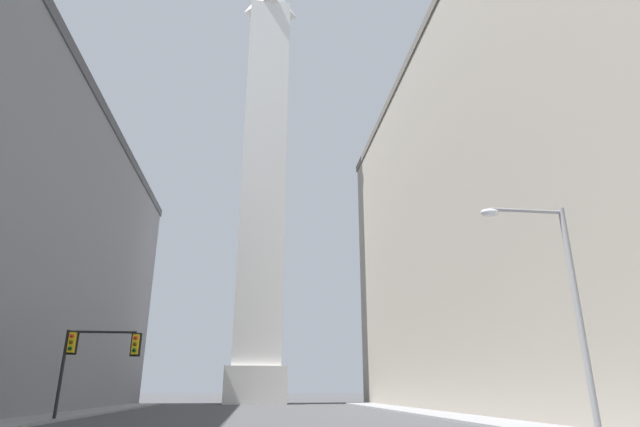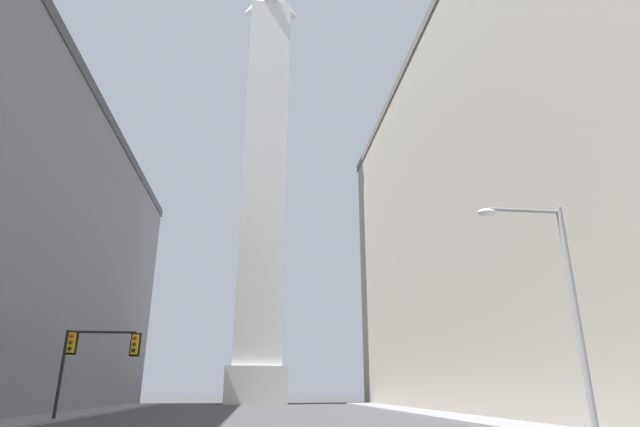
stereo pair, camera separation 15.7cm
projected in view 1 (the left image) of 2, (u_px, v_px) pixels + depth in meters
The scene contains 5 objects.
sidewalk_right at pixel (528, 424), 23.70m from camera, with size 5.00×71.98×0.15m, color gray.
building_right at pixel (590, 205), 41.55m from camera, with size 27.56×58.74×32.31m.
obelisk at pixel (264, 168), 68.11m from camera, with size 7.15×7.15×62.33m.
traffic_light_mid_left at pixel (92, 351), 28.12m from camera, with size 4.24×0.51×4.84m.
street_lamp at pixel (560, 290), 16.21m from camera, with size 3.03×0.36×7.56m.
Camera 1 is at (-0.09, -2.68, 1.67)m, focal length 28.00 mm.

